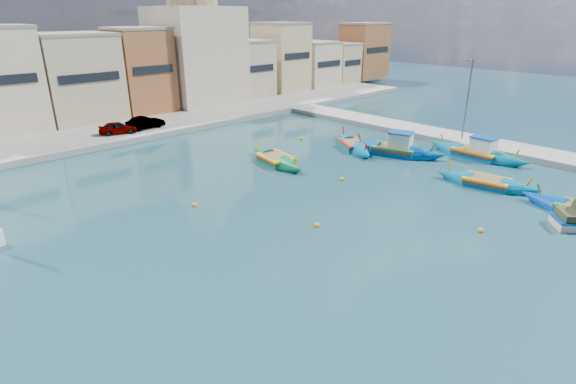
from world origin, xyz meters
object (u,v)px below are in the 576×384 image
luzzu_turquoise_cabin (476,154)px  luzzu_cyan_mid (353,146)px  luzzu_green (276,160)px  luzzu_blue_cabin (395,150)px  quay_street_lamp (467,99)px  luzzu_cyan_south (486,183)px  church_block (195,41)px

luzzu_turquoise_cabin → luzzu_cyan_mid: luzzu_turquoise_cabin is taller
luzzu_turquoise_cabin → luzzu_green: luzzu_turquoise_cabin is taller
luzzu_blue_cabin → luzzu_turquoise_cabin: bearing=-51.1°
quay_street_lamp → luzzu_green: (-17.22, 7.90, -4.07)m
quay_street_lamp → luzzu_green: quay_street_lamp is taller
quay_street_lamp → luzzu_green: bearing=155.3°
luzzu_turquoise_cabin → luzzu_green: 17.62m
luzzu_cyan_mid → luzzu_cyan_south: (-0.79, -12.90, -0.00)m
luzzu_cyan_south → church_block: bearing=86.6°
luzzu_blue_cabin → luzzu_cyan_mid: (-1.17, 3.73, -0.14)m
quay_street_lamp → luzzu_cyan_south: (-9.84, -6.79, -4.08)m
church_block → quay_street_lamp: 35.04m
luzzu_turquoise_cabin → luzzu_cyan_south: (-6.38, -3.69, -0.11)m
quay_street_lamp → luzzu_turquoise_cabin: quay_street_lamp is taller
church_block → luzzu_green: size_ratio=2.36×
church_block → quay_street_lamp: (7.44, -34.00, -4.07)m
luzzu_blue_cabin → luzzu_green: bearing=149.4°
luzzu_turquoise_cabin → luzzu_cyan_south: luzzu_turquoise_cabin is taller
church_block → luzzu_turquoise_cabin: bearing=-83.9°
luzzu_blue_cabin → luzzu_cyan_south: 9.37m
church_block → luzzu_turquoise_cabin: size_ratio=2.01×
church_block → luzzu_cyan_south: (-2.39, -40.79, -8.16)m
quay_street_lamp → luzzu_blue_cabin: size_ratio=0.85×
church_block → luzzu_cyan_mid: size_ratio=2.38×
church_block → luzzu_turquoise_cabin: (3.99, -37.10, -8.04)m
luzzu_turquoise_cabin → luzzu_cyan_mid: size_ratio=1.19×
luzzu_cyan_mid → luzzu_green: bearing=167.6°
quay_street_lamp → luzzu_turquoise_cabin: 6.11m
church_block → luzzu_cyan_mid: (-1.60, -27.90, -8.15)m
luzzu_blue_cabin → luzzu_cyan_mid: luzzu_blue_cabin is taller
luzzu_blue_cabin → quay_street_lamp: bearing=-16.8°
luzzu_green → luzzu_cyan_south: luzzu_green is taller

